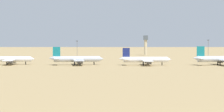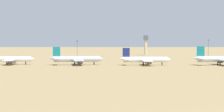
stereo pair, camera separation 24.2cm
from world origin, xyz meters
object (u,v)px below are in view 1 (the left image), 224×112
object	(u,v)px
parked_jet_navy_3	(145,60)
light_pole_mid	(77,48)
control_tower	(146,43)
light_pole_west	(208,48)
parked_jet_teal_4	(221,59)
parked_jet_yellow_1	(9,59)
parked_jet_teal_2	(76,59)

from	to	relation	value
parked_jet_navy_3	light_pole_mid	world-z (taller)	light_pole_mid
control_tower	light_pole_west	xyz separation A→B (m)	(56.75, -82.92, -3.28)
parked_jet_teal_4	control_tower	world-z (taller)	control_tower
parked_jet_teal_4	light_pole_mid	xyz separation A→B (m)	(-117.29, 119.30, 5.05)
light_pole_west	light_pole_mid	world-z (taller)	light_pole_west
parked_jet_yellow_1	control_tower	world-z (taller)	control_tower
light_pole_west	parked_jet_navy_3	bearing A→B (deg)	-118.13
parked_jet_navy_3	parked_jet_teal_4	xyz separation A→B (m)	(52.19, 3.89, 0.37)
parked_jet_navy_3	light_pole_mid	bearing A→B (deg)	113.34
parked_jet_teal_2	parked_jet_teal_4	world-z (taller)	parked_jet_teal_4
parked_jet_yellow_1	control_tower	size ratio (longest dim) A/B	1.67
parked_jet_yellow_1	parked_jet_teal_4	bearing A→B (deg)	-5.19
light_pole_west	light_pole_mid	bearing A→B (deg)	172.67
parked_jet_yellow_1	control_tower	distance (m)	212.97
parked_jet_teal_4	light_pole_mid	size ratio (longest dim) A/B	2.44
parked_jet_teal_2	light_pole_mid	size ratio (longest dim) A/B	2.35
parked_jet_teal_2	light_pole_mid	distance (m)	124.18
parked_jet_yellow_1	parked_jet_teal_2	distance (m)	48.12
light_pole_west	control_tower	bearing A→B (deg)	124.39
parked_jet_yellow_1	light_pole_mid	world-z (taller)	light_pole_mid
parked_jet_teal_2	light_pole_mid	bearing A→B (deg)	86.91
light_pole_west	light_pole_mid	xyz separation A→B (m)	(-122.52, 15.77, -0.49)
parked_jet_teal_4	parked_jet_teal_2	bearing A→B (deg)	172.50
parked_jet_yellow_1	light_pole_west	xyz separation A→B (m)	(153.41, 106.63, 5.91)
parked_jet_teal_2	light_pole_west	world-z (taller)	light_pole_west
parked_jet_navy_3	control_tower	xyz separation A→B (m)	(0.67, 190.34, 9.19)
parked_jet_teal_4	light_pole_west	xyz separation A→B (m)	(5.23, 103.53, 5.54)
parked_jet_teal_2	parked_jet_teal_4	size ratio (longest dim) A/B	0.96
parked_jet_teal_4	parked_jet_navy_3	bearing A→B (deg)	174.72
light_pole_west	parked_jet_teal_4	bearing A→B (deg)	-92.89
control_tower	light_pole_west	size ratio (longest dim) A/B	1.26
light_pole_mid	light_pole_west	bearing A→B (deg)	-7.33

